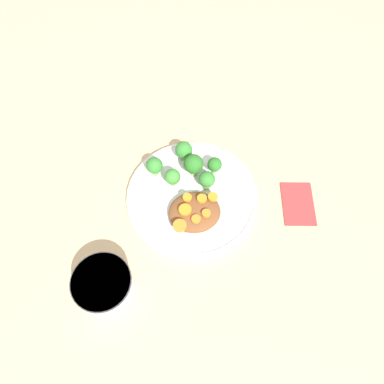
% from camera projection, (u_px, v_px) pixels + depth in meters
% --- Properties ---
extents(ground_plane, '(4.00, 4.00, 0.00)m').
position_uv_depth(ground_plane, '(192.00, 199.00, 0.84)').
color(ground_plane, tan).
extents(plate, '(0.29, 0.29, 0.02)m').
position_uv_depth(plate, '(192.00, 196.00, 0.83)').
color(plate, silver).
rests_on(plate, ground_plane).
extents(dip_bowl, '(0.11, 0.11, 0.06)m').
position_uv_depth(dip_bowl, '(103.00, 285.00, 0.71)').
color(dip_bowl, white).
rests_on(dip_bowl, ground_plane).
extents(stew_mound, '(0.10, 0.11, 0.03)m').
position_uv_depth(stew_mound, '(195.00, 212.00, 0.79)').
color(stew_mound, brown).
rests_on(stew_mound, plate).
extents(broccoli_floret_0, '(0.04, 0.04, 0.06)m').
position_uv_depth(broccoli_floret_0, '(194.00, 164.00, 0.82)').
color(broccoli_floret_0, '#7FA85B').
rests_on(broccoli_floret_0, plate).
extents(broccoli_floret_1, '(0.03, 0.03, 0.05)m').
position_uv_depth(broccoli_floret_1, '(215.00, 165.00, 0.83)').
color(broccoli_floret_1, '#759E51').
rests_on(broccoli_floret_1, plate).
extents(broccoli_floret_2, '(0.04, 0.04, 0.05)m').
position_uv_depth(broccoli_floret_2, '(207.00, 180.00, 0.81)').
color(broccoli_floret_2, '#759E51').
rests_on(broccoli_floret_2, plate).
extents(broccoli_floret_3, '(0.04, 0.04, 0.05)m').
position_uv_depth(broccoli_floret_3, '(155.00, 166.00, 0.82)').
color(broccoli_floret_3, '#7FA85B').
rests_on(broccoli_floret_3, plate).
extents(broccoli_floret_4, '(0.03, 0.03, 0.05)m').
position_uv_depth(broccoli_floret_4, '(173.00, 177.00, 0.81)').
color(broccoli_floret_4, '#7FA85B').
rests_on(broccoli_floret_4, plate).
extents(broccoli_floret_5, '(0.04, 0.04, 0.05)m').
position_uv_depth(broccoli_floret_5, '(184.00, 150.00, 0.84)').
color(broccoli_floret_5, '#759E51').
rests_on(broccoli_floret_5, plate).
extents(carrot_slice_0, '(0.02, 0.02, 0.01)m').
position_uv_depth(carrot_slice_0, '(202.00, 199.00, 0.78)').
color(carrot_slice_0, orange).
rests_on(carrot_slice_0, stew_mound).
extents(carrot_slice_1, '(0.02, 0.02, 0.01)m').
position_uv_depth(carrot_slice_1, '(206.00, 213.00, 0.77)').
color(carrot_slice_1, orange).
rests_on(carrot_slice_1, stew_mound).
extents(carrot_slice_2, '(0.03, 0.03, 0.01)m').
position_uv_depth(carrot_slice_2, '(180.00, 226.00, 0.75)').
color(carrot_slice_2, orange).
rests_on(carrot_slice_2, stew_mound).
extents(carrot_slice_3, '(0.02, 0.02, 0.01)m').
position_uv_depth(carrot_slice_3, '(187.00, 198.00, 0.78)').
color(carrot_slice_3, orange).
rests_on(carrot_slice_3, stew_mound).
extents(carrot_slice_4, '(0.02, 0.02, 0.00)m').
position_uv_depth(carrot_slice_4, '(197.00, 219.00, 0.76)').
color(carrot_slice_4, orange).
rests_on(carrot_slice_4, stew_mound).
extents(carrot_slice_5, '(0.03, 0.03, 0.01)m').
position_uv_depth(carrot_slice_5, '(185.00, 210.00, 0.77)').
color(carrot_slice_5, orange).
rests_on(carrot_slice_5, stew_mound).
extents(carrot_slice_6, '(0.02, 0.02, 0.01)m').
position_uv_depth(carrot_slice_6, '(213.00, 197.00, 0.78)').
color(carrot_slice_6, orange).
rests_on(carrot_slice_6, stew_mound).
extents(napkin, '(0.11, 0.08, 0.01)m').
position_uv_depth(napkin, '(298.00, 203.00, 0.83)').
color(napkin, '#B73333').
rests_on(napkin, ground_plane).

